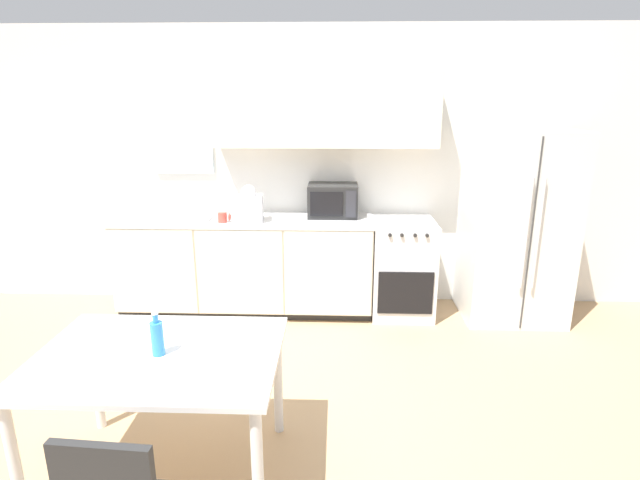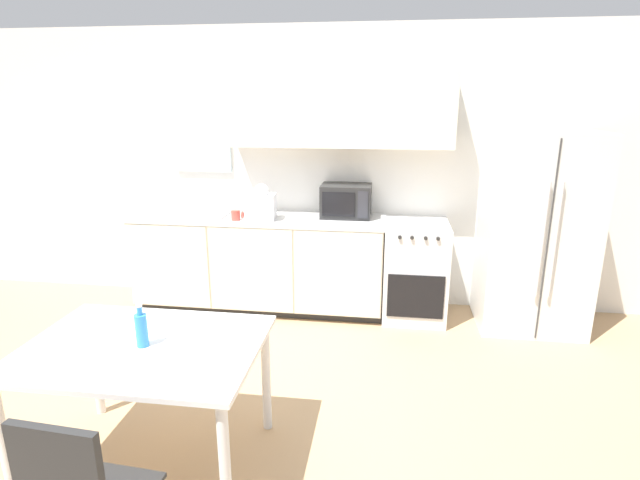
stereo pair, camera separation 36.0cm
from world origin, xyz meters
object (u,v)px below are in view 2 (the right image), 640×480
coffee_mug (236,215)px  microwave (346,201)px  refrigerator (536,232)px  dining_table (144,360)px  drink_bottle (141,329)px  oven_range (415,270)px

coffee_mug → microwave: bearing=15.6°
refrigerator → dining_table: (-2.60, -2.23, -0.22)m
dining_table → drink_bottle: size_ratio=5.16×
oven_range → refrigerator: size_ratio=0.52×
oven_range → dining_table: oven_range is taller
oven_range → microwave: (-0.67, 0.12, 0.63)m
dining_table → drink_bottle: bearing=-50.4°
dining_table → coffee_mug: bearing=93.0°
refrigerator → dining_table: bearing=-139.4°
microwave → refrigerator: bearing=-5.2°
refrigerator → coffee_mug: 2.72m
coffee_mug → oven_range: bearing=5.5°
drink_bottle → refrigerator: bearing=40.9°
microwave → drink_bottle: microwave is taller
coffee_mug → drink_bottle: coffee_mug is taller
microwave → coffee_mug: microwave is taller
refrigerator → drink_bottle: (-2.59, -2.24, -0.03)m
drink_bottle → dining_table: bearing=129.6°
oven_range → dining_table: 2.76m
dining_table → refrigerator: bearing=40.6°
refrigerator → drink_bottle: size_ratio=7.18×
oven_range → drink_bottle: (-1.55, -2.28, 0.40)m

